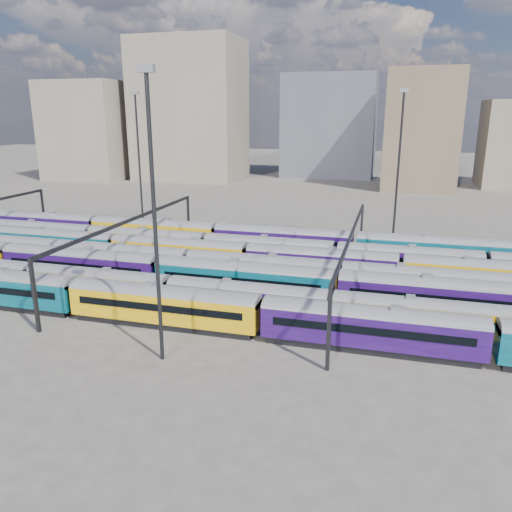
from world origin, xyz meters
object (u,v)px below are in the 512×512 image
(rake_1, at_px, (169,288))
(mast_2, at_px, (154,210))
(rake_0, at_px, (371,323))
(rake_2, at_px, (159,268))

(rake_1, distance_m, mast_2, 17.34)
(rake_0, bearing_deg, rake_1, 167.81)
(rake_0, relative_size, rake_2, 0.79)
(rake_1, height_order, mast_2, mast_2)
(mast_2, bearing_deg, rake_1, 111.74)
(rake_0, relative_size, mast_2, 4.17)
(rake_0, height_order, rake_2, rake_2)
(mast_2, bearing_deg, rake_0, 20.86)
(rake_0, bearing_deg, rake_2, 159.64)
(rake_0, xyz_separation_m, rake_2, (-26.94, 10.00, 0.15))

